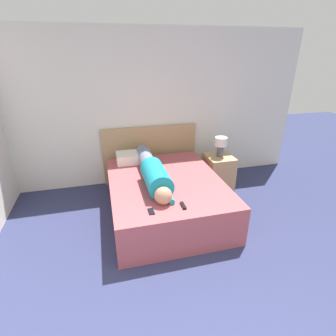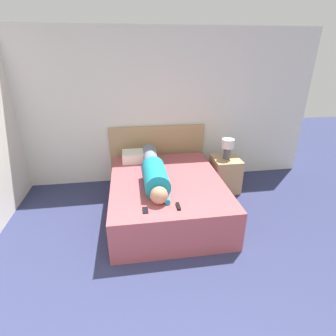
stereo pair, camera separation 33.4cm
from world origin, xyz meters
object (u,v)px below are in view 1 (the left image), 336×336
at_px(bed, 165,196).
at_px(tv_remote, 183,206).
at_px(nightstand, 218,171).
at_px(cell_phone, 151,211).
at_px(table_lamp, 221,144).
at_px(person_lying, 153,172).
at_px(pillow_near_headboard, 134,157).

relative_size(bed, tv_remote, 13.19).
xyz_separation_m(nightstand, cell_phone, (-1.46, -1.32, 0.26)).
bearing_deg(bed, cell_phone, -115.39).
height_order(table_lamp, person_lying, table_lamp).
xyz_separation_m(nightstand, person_lying, (-1.28, -0.56, 0.40)).
bearing_deg(cell_phone, table_lamp, 42.08).
distance_m(pillow_near_headboard, tv_remote, 1.55).
xyz_separation_m(bed, cell_phone, (-0.36, -0.75, 0.28)).
bearing_deg(bed, person_lying, 177.11).
xyz_separation_m(person_lying, cell_phone, (-0.18, -0.76, -0.13)).
xyz_separation_m(person_lying, pillow_near_headboard, (-0.17, 0.76, -0.06)).
bearing_deg(tv_remote, cell_phone, -177.51).
bearing_deg(pillow_near_headboard, nightstand, -8.09).
relative_size(nightstand, cell_phone, 4.46).
height_order(nightstand, tv_remote, nightstand).
distance_m(table_lamp, tv_remote, 1.70).
xyz_separation_m(nightstand, pillow_near_headboard, (-1.45, 0.21, 0.34)).
height_order(bed, tv_remote, tv_remote).
relative_size(nightstand, tv_remote, 3.87).
bearing_deg(tv_remote, person_lying, 106.02).
distance_m(tv_remote, cell_phone, 0.39).
relative_size(table_lamp, pillow_near_headboard, 0.60).
bearing_deg(pillow_near_headboard, bed, -65.90).
bearing_deg(pillow_near_headboard, tv_remote, -75.77).
relative_size(table_lamp, cell_phone, 2.60).
relative_size(person_lying, cell_phone, 12.75).
xyz_separation_m(nightstand, tv_remote, (-1.07, -1.30, 0.27)).
distance_m(bed, tv_remote, 0.79).
bearing_deg(tv_remote, pillow_near_headboard, 104.23).
xyz_separation_m(table_lamp, pillow_near_headboard, (-1.45, 0.21, -0.17)).
distance_m(table_lamp, person_lying, 1.40).
bearing_deg(person_lying, table_lamp, 23.59).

